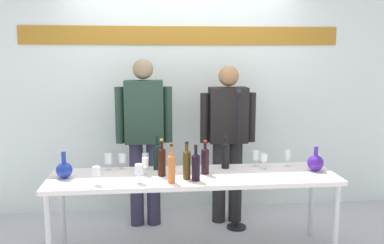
{
  "coord_description": "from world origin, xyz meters",
  "views": [
    {
      "loc": [
        -0.38,
        -3.57,
        1.79
      ],
      "look_at": [
        0.0,
        0.15,
        1.18
      ],
      "focal_mm": 39.64,
      "sensor_mm": 36.0,
      "label": 1
    }
  ],
  "objects_px": {
    "decanter_blue_left": "(64,170)",
    "wine_glass_left_5": "(139,170)",
    "wine_bottle_5": "(205,159)",
    "wine_glass_left_3": "(122,158)",
    "wine_glass_right_1": "(264,158)",
    "microphone_stand": "(237,184)",
    "presenter_right": "(228,135)",
    "wine_bottle_1": "(196,166)",
    "wine_bottle_6": "(225,154)",
    "decanter_blue_right": "(315,163)",
    "wine_bottle_4": "(187,163)",
    "wine_glass_right_2": "(288,155)",
    "wine_bottle_3": "(157,156)",
    "wine_bottle_2": "(171,167)",
    "presenter_left": "(144,133)",
    "wine_bottle_0": "(162,160)",
    "display_table": "(194,181)",
    "wine_glass_left_0": "(145,163)",
    "wine_glass_right_0": "(256,156)",
    "wine_glass_left_2": "(96,171)",
    "wine_glass_left_4": "(145,158)",
    "wine_glass_left_1": "(108,159)"
  },
  "relations": [
    {
      "from": "decanter_blue_left",
      "to": "wine_glass_left_5",
      "type": "bearing_deg",
      "value": -17.67
    },
    {
      "from": "wine_bottle_5",
      "to": "wine_glass_left_3",
      "type": "height_order",
      "value": "wine_bottle_5"
    },
    {
      "from": "wine_glass_right_1",
      "to": "microphone_stand",
      "type": "distance_m",
      "value": 0.55
    },
    {
      "from": "decanter_blue_left",
      "to": "presenter_right",
      "type": "bearing_deg",
      "value": 24.37
    },
    {
      "from": "wine_bottle_1",
      "to": "wine_bottle_6",
      "type": "height_order",
      "value": "wine_bottle_6"
    },
    {
      "from": "decanter_blue_right",
      "to": "wine_bottle_6",
      "type": "relative_size",
      "value": 0.73
    },
    {
      "from": "microphone_stand",
      "to": "decanter_blue_left",
      "type": "bearing_deg",
      "value": -162.79
    },
    {
      "from": "wine_bottle_4",
      "to": "wine_glass_right_2",
      "type": "relative_size",
      "value": 2.05
    },
    {
      "from": "wine_bottle_3",
      "to": "wine_bottle_6",
      "type": "height_order",
      "value": "wine_bottle_3"
    },
    {
      "from": "wine_bottle_2",
      "to": "presenter_left",
      "type": "bearing_deg",
      "value": 103.89
    },
    {
      "from": "decanter_blue_left",
      "to": "wine_bottle_0",
      "type": "xyz_separation_m",
      "value": [
        0.83,
        -0.02,
        0.06
      ]
    },
    {
      "from": "display_table",
      "to": "wine_glass_left_0",
      "type": "relative_size",
      "value": 16.37
    },
    {
      "from": "microphone_stand",
      "to": "display_table",
      "type": "bearing_deg",
      "value": -134.14
    },
    {
      "from": "wine_glass_right_0",
      "to": "wine_glass_right_1",
      "type": "relative_size",
      "value": 1.07
    },
    {
      "from": "wine_glass_left_0",
      "to": "wine_glass_left_2",
      "type": "bearing_deg",
      "value": -148.64
    },
    {
      "from": "presenter_left",
      "to": "wine_glass_left_5",
      "type": "distance_m",
      "value": 0.91
    },
    {
      "from": "wine_bottle_5",
      "to": "wine_glass_left_5",
      "type": "bearing_deg",
      "value": -159.82
    },
    {
      "from": "wine_bottle_5",
      "to": "wine_glass_right_0",
      "type": "xyz_separation_m",
      "value": [
        0.51,
        0.19,
        -0.02
      ]
    },
    {
      "from": "wine_bottle_3",
      "to": "wine_bottle_4",
      "type": "xyz_separation_m",
      "value": [
        0.25,
        -0.32,
        0.01
      ]
    },
    {
      "from": "wine_bottle_1",
      "to": "wine_glass_left_2",
      "type": "relative_size",
      "value": 2.02
    },
    {
      "from": "wine_bottle_3",
      "to": "wine_bottle_6",
      "type": "bearing_deg",
      "value": -1.73
    },
    {
      "from": "display_table",
      "to": "microphone_stand",
      "type": "bearing_deg",
      "value": 45.86
    },
    {
      "from": "wine_bottle_1",
      "to": "wine_bottle_2",
      "type": "bearing_deg",
      "value": -168.46
    },
    {
      "from": "wine_bottle_6",
      "to": "wine_glass_left_4",
      "type": "height_order",
      "value": "wine_bottle_6"
    },
    {
      "from": "wine_bottle_6",
      "to": "wine_glass_left_3",
      "type": "relative_size",
      "value": 2.13
    },
    {
      "from": "wine_glass_left_0",
      "to": "wine_glass_right_0",
      "type": "xyz_separation_m",
      "value": [
        1.03,
        0.18,
        0.0
      ]
    },
    {
      "from": "decanter_blue_left",
      "to": "wine_glass_left_3",
      "type": "xyz_separation_m",
      "value": [
        0.48,
        0.24,
        0.03
      ]
    },
    {
      "from": "decanter_blue_left",
      "to": "wine_bottle_4",
      "type": "xyz_separation_m",
      "value": [
        1.04,
        -0.13,
        0.06
      ]
    },
    {
      "from": "presenter_left",
      "to": "wine_bottle_0",
      "type": "bearing_deg",
      "value": -77.72
    },
    {
      "from": "decanter_blue_left",
      "to": "microphone_stand",
      "type": "bearing_deg",
      "value": 17.21
    },
    {
      "from": "wine_glass_left_5",
      "to": "wine_glass_right_0",
      "type": "height_order",
      "value": "wine_glass_left_5"
    },
    {
      "from": "presenter_left",
      "to": "decanter_blue_left",
      "type": "bearing_deg",
      "value": -133.96
    },
    {
      "from": "microphone_stand",
      "to": "wine_glass_left_1",
      "type": "bearing_deg",
      "value": -167.17
    },
    {
      "from": "wine_bottle_0",
      "to": "wine_glass_left_5",
      "type": "height_order",
      "value": "wine_bottle_0"
    },
    {
      "from": "presenter_left",
      "to": "wine_bottle_2",
      "type": "bearing_deg",
      "value": -76.11
    },
    {
      "from": "wine_glass_left_1",
      "to": "wine_glass_right_1",
      "type": "distance_m",
      "value": 1.43
    },
    {
      "from": "wine_bottle_6",
      "to": "wine_bottle_2",
      "type": "bearing_deg",
      "value": -142.48
    },
    {
      "from": "wine_bottle_3",
      "to": "wine_glass_right_1",
      "type": "distance_m",
      "value": 0.98
    },
    {
      "from": "display_table",
      "to": "wine_glass_right_0",
      "type": "xyz_separation_m",
      "value": [
        0.61,
        0.22,
        0.16
      ]
    },
    {
      "from": "decanter_blue_left",
      "to": "wine_glass_left_0",
      "type": "relative_size",
      "value": 1.51
    },
    {
      "from": "wine_bottle_2",
      "to": "wine_glass_right_0",
      "type": "xyz_separation_m",
      "value": [
        0.82,
        0.43,
        -0.03
      ]
    },
    {
      "from": "decanter_blue_left",
      "to": "wine_glass_right_1",
      "type": "relative_size",
      "value": 1.65
    },
    {
      "from": "display_table",
      "to": "decanter_blue_left",
      "type": "height_order",
      "value": "decanter_blue_left"
    },
    {
      "from": "wine_bottle_1",
      "to": "wine_bottle_2",
      "type": "distance_m",
      "value": 0.21
    },
    {
      "from": "wine_bottle_5",
      "to": "presenter_right",
      "type": "bearing_deg",
      "value": 64.41
    },
    {
      "from": "wine_bottle_2",
      "to": "wine_bottle_4",
      "type": "relative_size",
      "value": 1.01
    },
    {
      "from": "wine_bottle_1",
      "to": "wine_glass_left_2",
      "type": "distance_m",
      "value": 0.82
    },
    {
      "from": "wine_glass_left_2",
      "to": "wine_glass_left_1",
      "type": "bearing_deg",
      "value": 82.48
    },
    {
      "from": "display_table",
      "to": "wine_bottle_3",
      "type": "distance_m",
      "value": 0.42
    },
    {
      "from": "wine_glass_left_4",
      "to": "wine_bottle_5",
      "type": "bearing_deg",
      "value": -21.51
    }
  ]
}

